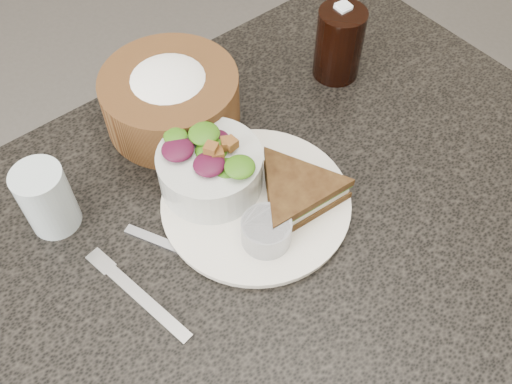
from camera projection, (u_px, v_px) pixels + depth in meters
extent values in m
cube|color=black|center=(266.00, 329.00, 1.07)|extent=(1.00, 0.70, 0.75)
cylinder|color=silver|center=(256.00, 203.00, 0.78)|extent=(0.25, 0.25, 0.01)
cylinder|color=#92959C|center=(266.00, 231.00, 0.72)|extent=(0.07, 0.07, 0.04)
cone|color=#FF5C02|center=(218.00, 152.00, 0.80)|extent=(0.09, 0.09, 0.03)
cube|color=#A2A3A3|center=(143.00, 299.00, 0.70)|extent=(0.04, 0.16, 0.00)
cube|color=#AAADB7|center=(193.00, 255.00, 0.73)|extent=(0.10, 0.18, 0.00)
cylinder|color=silver|center=(47.00, 199.00, 0.73)|extent=(0.09, 0.09, 0.10)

